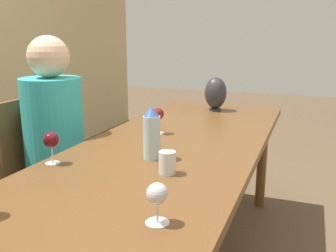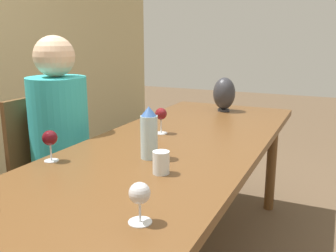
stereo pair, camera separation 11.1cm
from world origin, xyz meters
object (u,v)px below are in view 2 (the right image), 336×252
at_px(water_bottle, 149,133).
at_px(water_tumbler, 161,163).
at_px(vase, 224,94).
at_px(wine_glass_2, 161,115).
at_px(wine_glass_1, 140,195).
at_px(person_far, 62,141).
at_px(chair_far, 53,172).
at_px(wine_glass_0, 50,139).

relative_size(water_bottle, water_tumbler, 2.57).
bearing_deg(vase, water_tumbler, -174.07).
bearing_deg(water_bottle, wine_glass_2, 19.12).
distance_m(vase, wine_glass_1, 1.67).
xyz_separation_m(water_tumbler, wine_glass_1, (-0.37, -0.11, 0.04)).
bearing_deg(person_far, chair_far, 90.00).
bearing_deg(wine_glass_1, chair_far, 53.41).
relative_size(vase, wine_glass_2, 1.68).
distance_m(wine_glass_0, wine_glass_2, 0.64).
bearing_deg(vase, water_bottle, -179.60).
distance_m(water_tumbler, wine_glass_1, 0.39).
relative_size(water_tumbler, wine_glass_0, 0.66).
bearing_deg(vase, chair_far, 140.93).
distance_m(water_bottle, water_tumbler, 0.20).
xyz_separation_m(water_tumbler, wine_glass_2, (0.54, 0.26, 0.06)).
distance_m(water_tumbler, wine_glass_2, 0.61).
bearing_deg(wine_glass_1, wine_glass_0, 62.47).
xyz_separation_m(wine_glass_1, wine_glass_2, (0.92, 0.38, 0.02)).
height_order(wine_glass_2, chair_far, chair_far).
xyz_separation_m(water_bottle, water_tumbler, (-0.15, -0.13, -0.07)).
xyz_separation_m(water_bottle, wine_glass_0, (-0.21, 0.36, -0.01)).
distance_m(water_bottle, chair_far, 0.86).
bearing_deg(wine_glass_2, vase, -9.98).
xyz_separation_m(water_tumbler, chair_far, (0.36, 0.88, -0.30)).
bearing_deg(chair_far, vase, -39.07).
height_order(vase, wine_glass_2, vase).
bearing_deg(water_tumbler, chair_far, 67.50).
relative_size(wine_glass_2, chair_far, 0.15).
relative_size(water_tumbler, person_far, 0.07).
relative_size(water_tumbler, chair_far, 0.10).
xyz_separation_m(water_tumbler, person_far, (0.36, 0.79, -0.10)).
height_order(wine_glass_2, person_far, person_far).
relative_size(chair_far, person_far, 0.73).
bearing_deg(water_bottle, vase, 0.40).
xyz_separation_m(vase, wine_glass_1, (-1.65, -0.25, -0.04)).
height_order(wine_glass_0, wine_glass_2, wine_glass_2).
distance_m(wine_glass_0, chair_far, 0.68).
bearing_deg(water_tumbler, vase, 5.93).
bearing_deg(wine_glass_1, water_bottle, 24.78).
relative_size(wine_glass_1, wine_glass_2, 0.86).
bearing_deg(chair_far, wine_glass_1, -126.59).
bearing_deg(person_far, wine_glass_0, -143.91).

